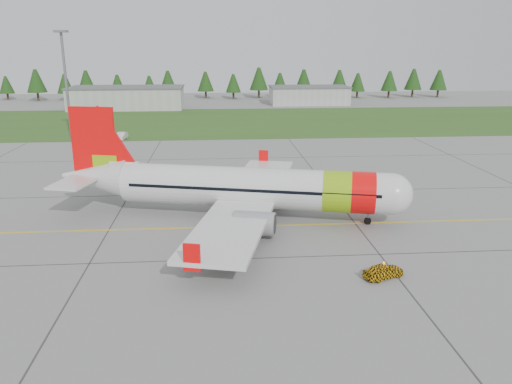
{
  "coord_description": "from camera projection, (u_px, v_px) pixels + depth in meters",
  "views": [
    {
      "loc": [
        -4.0,
        -39.54,
        17.59
      ],
      "look_at": [
        -0.32,
        7.58,
        3.75
      ],
      "focal_mm": 35.0,
      "sensor_mm": 36.0,
      "label": 1
    }
  ],
  "objects": [
    {
      "name": "ground",
      "position": [
        267.0,
        258.0,
        43.08
      ],
      "size": [
        320.0,
        320.0,
        0.0
      ],
      "primitive_type": "plane",
      "color": "gray",
      "rests_on": "ground"
    },
    {
      "name": "aircraft",
      "position": [
        245.0,
        188.0,
        52.4
      ],
      "size": [
        37.17,
        34.95,
        11.44
      ],
      "rotation": [
        0.0,
        0.0,
        -0.25
      ],
      "color": "silver",
      "rests_on": "ground"
    },
    {
      "name": "follow_me_car",
      "position": [
        384.0,
        258.0,
        38.97
      ],
      "size": [
        1.6,
        1.71,
        3.4
      ],
      "primitive_type": "imported",
      "rotation": [
        0.0,
        0.0,
        1.97
      ],
      "color": "yellow",
      "rests_on": "ground"
    },
    {
      "name": "service_van",
      "position": [
        121.0,
        128.0,
        96.94
      ],
      "size": [
        1.67,
        1.6,
        4.45
      ],
      "primitive_type": "imported",
      "rotation": [
        0.0,
        0.0,
        -0.09
      ],
      "color": "silver",
      "rests_on": "ground"
    },
    {
      "name": "grass_strip",
      "position": [
        234.0,
        121.0,
        121.53
      ],
      "size": [
        320.0,
        50.0,
        0.03
      ],
      "primitive_type": "cube",
      "color": "#30561E",
      "rests_on": "ground"
    },
    {
      "name": "taxi_guideline",
      "position": [
        259.0,
        226.0,
        50.73
      ],
      "size": [
        120.0,
        0.25,
        0.02
      ],
      "primitive_type": "cube",
      "color": "gold",
      "rests_on": "ground"
    },
    {
      "name": "hangar_west",
      "position": [
        127.0,
        98.0,
        145.24
      ],
      "size": [
        32.0,
        14.0,
        6.0
      ],
      "primitive_type": "cube",
      "color": "#A8A8A3",
      "rests_on": "ground"
    },
    {
      "name": "hangar_east",
      "position": [
        309.0,
        96.0,
        157.11
      ],
      "size": [
        24.0,
        12.0,
        5.2
      ],
      "primitive_type": "cube",
      "color": "#A8A8A3",
      "rests_on": "ground"
    },
    {
      "name": "floodlight_mast",
      "position": [
        67.0,
        88.0,
        93.37
      ],
      "size": [
        0.5,
        0.5,
        20.0
      ],
      "primitive_type": "cylinder",
      "color": "slate",
      "rests_on": "ground"
    },
    {
      "name": "treeline",
      "position": [
        228.0,
        84.0,
        173.71
      ],
      "size": [
        160.0,
        8.0,
        10.0
      ],
      "primitive_type": null,
      "color": "#1C3F14",
      "rests_on": "ground"
    }
  ]
}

